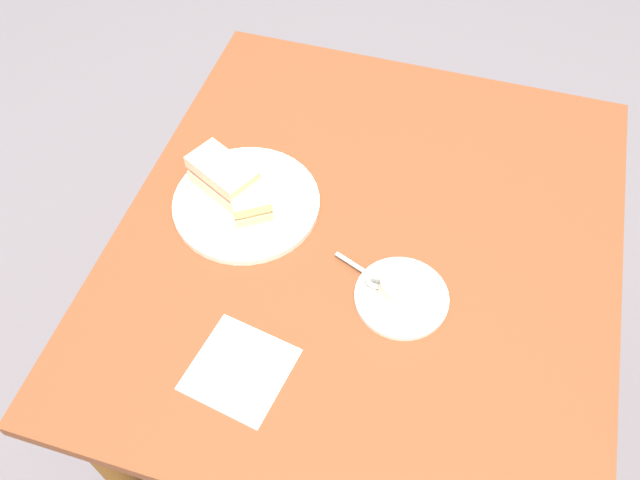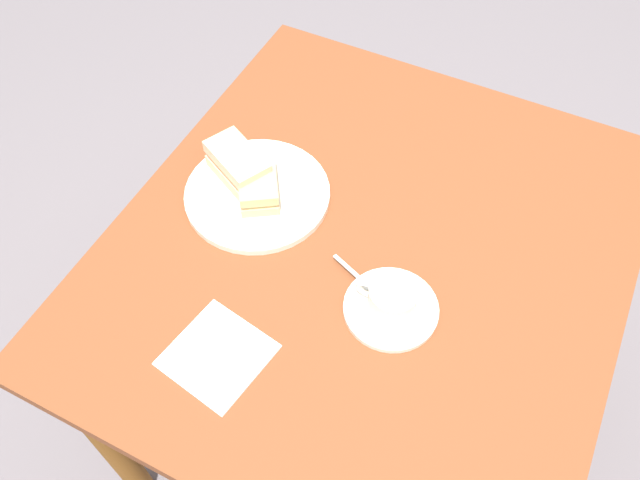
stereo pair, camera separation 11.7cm
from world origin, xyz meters
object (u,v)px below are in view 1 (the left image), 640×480
(spoon, at_px, (366,272))
(sandwich_back, at_px, (223,176))
(coffee_saucer, at_px, (401,297))
(napkin, at_px, (240,369))
(dining_table, at_px, (364,270))
(coffee_cup, at_px, (403,287))
(sandwich_plate, at_px, (246,203))
(sandwich_front, at_px, (248,195))

(spoon, bearing_deg, sandwich_back, 70.31)
(sandwich_back, relative_size, coffee_saucer, 0.92)
(spoon, distance_m, napkin, 0.28)
(dining_table, distance_m, coffee_cup, 0.20)
(napkin, bearing_deg, coffee_cup, -46.97)
(sandwich_plate, relative_size, sandwich_back, 1.87)
(coffee_saucer, xyz_separation_m, coffee_cup, (-0.00, 0.00, 0.03))
(dining_table, bearing_deg, spoon, -167.69)
(sandwich_front, distance_m, coffee_saucer, 0.34)
(sandwich_front, xyz_separation_m, coffee_cup, (-0.12, -0.32, 0.00))
(dining_table, relative_size, spoon, 10.65)
(sandwich_plate, relative_size, coffee_saucer, 1.72)
(coffee_cup, bearing_deg, dining_table, 38.52)
(coffee_saucer, bearing_deg, sandwich_plate, 70.02)
(sandwich_back, bearing_deg, coffee_saucer, -110.05)
(dining_table, relative_size, sandwich_plate, 3.63)
(dining_table, xyz_separation_m, napkin, (-0.31, 0.13, 0.11))
(sandwich_plate, relative_size, spoon, 2.93)
(coffee_saucer, bearing_deg, dining_table, 39.03)
(sandwich_back, relative_size, napkin, 1.00)
(dining_table, relative_size, sandwich_front, 7.77)
(coffee_cup, relative_size, spoon, 1.12)
(dining_table, relative_size, napkin, 6.80)
(coffee_saucer, relative_size, coffee_cup, 1.53)
(sandwich_plate, height_order, sandwich_front, sandwich_front)
(sandwich_plate, bearing_deg, napkin, -161.42)
(dining_table, distance_m, spoon, 0.14)
(sandwich_plate, xyz_separation_m, napkin, (-0.32, -0.11, -0.01))
(coffee_saucer, height_order, spoon, spoon)
(napkin, bearing_deg, coffee_saucer, -47.17)
(sandwich_front, bearing_deg, dining_table, -91.60)
(sandwich_front, relative_size, coffee_saucer, 0.80)
(sandwich_plate, relative_size, coffee_cup, 2.62)
(sandwich_back, distance_m, napkin, 0.38)
(coffee_saucer, bearing_deg, spoon, 68.40)
(dining_table, xyz_separation_m, sandwich_front, (0.01, 0.23, 0.14))
(sandwich_plate, height_order, coffee_cup, coffee_cup)
(coffee_saucer, distance_m, napkin, 0.30)
(sandwich_front, bearing_deg, coffee_saucer, -109.74)
(sandwich_front, relative_size, spoon, 1.37)
(dining_table, xyz_separation_m, sandwich_plate, (0.01, 0.24, 0.11))
(coffee_saucer, bearing_deg, coffee_cup, 91.52)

